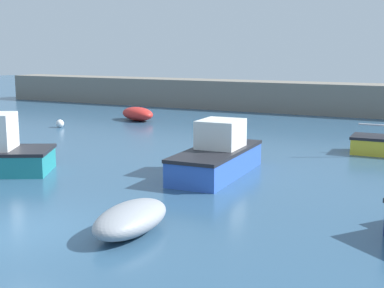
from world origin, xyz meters
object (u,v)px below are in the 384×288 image
(motorboat_with_cabin, at_px, (218,156))
(rowboat_white_midwater, at_px, (131,219))
(rowboat_blue_near, at_px, (138,114))
(mooring_buoy_white, at_px, (60,123))

(motorboat_with_cabin, height_order, rowboat_white_midwater, motorboat_with_cabin)
(rowboat_white_midwater, distance_m, rowboat_blue_near, 21.22)
(motorboat_with_cabin, relative_size, rowboat_blue_near, 1.60)
(rowboat_blue_near, relative_size, mooring_buoy_white, 6.89)
(rowboat_white_midwater, bearing_deg, mooring_buoy_white, 42.60)
(motorboat_with_cabin, xyz_separation_m, mooring_buoy_white, (-12.93, 6.77, -0.47))
(motorboat_with_cabin, height_order, mooring_buoy_white, motorboat_with_cabin)
(mooring_buoy_white, bearing_deg, rowboat_blue_near, 62.29)
(mooring_buoy_white, bearing_deg, motorboat_with_cabin, -27.63)
(rowboat_white_midwater, xyz_separation_m, mooring_buoy_white, (-13.52, 13.48, -0.15))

